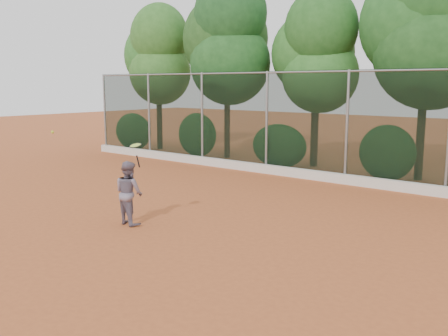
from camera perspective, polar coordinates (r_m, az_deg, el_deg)
The scene contains 7 objects.
ground at distance 10.46m, azimuth -3.50°, elevation -7.48°, with size 80.00×80.00×0.00m, color #AF5429.
concrete_curb at distance 15.96m, azimuth 13.36°, elevation -1.20°, with size 24.00×0.20×0.30m, color silver.
tennis_player at distance 11.17m, azimuth -10.80°, elevation -2.79°, with size 0.69×0.53×1.41m, color slate.
chainlink_fence at distance 15.90m, azimuth 13.89°, elevation 4.95°, with size 24.09×0.09×3.50m.
foliage_backdrop at distance 17.93m, azimuth 15.41°, elevation 13.52°, with size 23.70×3.63×7.55m.
tennis_racket at distance 10.73m, azimuth -10.05°, elevation 2.35°, with size 0.30×0.29×0.53m.
tennis_ball_in_flight at distance 12.47m, azimuth -19.01°, elevation 3.90°, with size 0.07×0.07×0.07m.
Camera 1 is at (6.81, -7.32, 3.06)m, focal length 40.00 mm.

